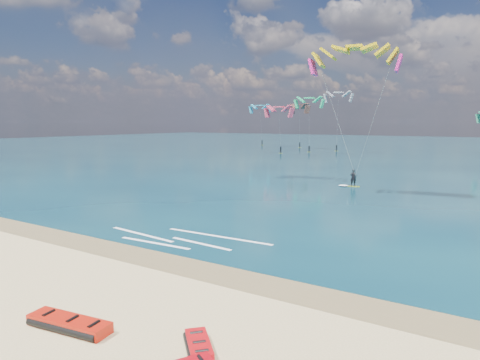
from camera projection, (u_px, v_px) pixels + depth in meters
name	position (u px, v px, depth m)	size (l,w,h in m)	color
ground	(350.00, 177.00, 53.64)	(320.00, 320.00, 0.00)	tan
wet_sand_strip	(129.00, 253.00, 22.66)	(320.00, 2.40, 0.01)	brown
sea	(431.00, 149.00, 107.23)	(320.00, 200.00, 0.04)	#0A2C3B
packed_kite_left	(69.00, 329.00, 14.36)	(3.30, 1.19, 0.43)	red
packed_kite_mid	(199.00, 350.00, 13.01)	(1.91, 0.97, 0.35)	red
kitesurfer_main	(354.00, 109.00, 41.95)	(8.51, 6.82, 15.36)	#D0EC1B
shoreline_foam	(182.00, 239.00, 25.26)	(10.66, 3.61, 0.01)	white
distant_kites	(354.00, 128.00, 94.42)	(89.16, 28.27, 13.35)	#1EBA73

